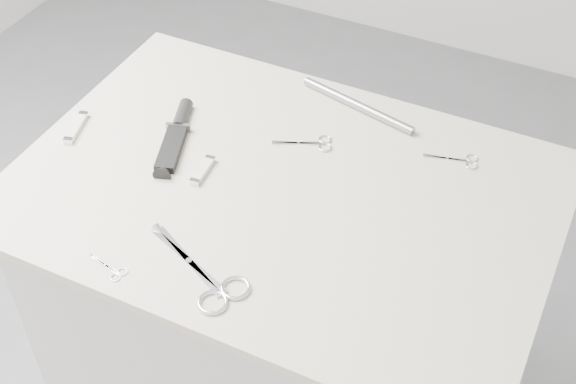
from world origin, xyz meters
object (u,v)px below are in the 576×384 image
at_px(plinth, 283,340).
at_px(embroidery_scissors_a, 313,143).
at_px(embroidery_scissors_b, 460,160).
at_px(large_shears, 211,283).
at_px(pocket_knife_b, 203,171).
at_px(sheathed_knife, 176,133).
at_px(metal_rail, 358,105).
at_px(tiny_scissors, 111,269).
at_px(pocket_knife_a, 76,127).

distance_m(plinth, embroidery_scissors_a, 0.49).
bearing_deg(embroidery_scissors_b, large_shears, -134.28).
distance_m(plinth, pocket_knife_b, 0.50).
bearing_deg(sheathed_knife, metal_rail, -69.68).
height_order(tiny_scissors, pocket_knife_a, pocket_knife_a).
distance_m(pocket_knife_b, metal_rail, 0.36).
height_order(plinth, metal_rail, metal_rail).
height_order(embroidery_scissors_b, pocket_knife_b, pocket_knife_b).
height_order(large_shears, pocket_knife_a, pocket_knife_a).
distance_m(large_shears, embroidery_scissors_b, 0.55).
bearing_deg(plinth, tiny_scissors, -119.33).
distance_m(embroidery_scissors_b, tiny_scissors, 0.69).
relative_size(tiny_scissors, pocket_knife_b, 0.97).
bearing_deg(sheathed_knife, pocket_knife_a, 90.79).
bearing_deg(plinth, pocket_knife_b, -170.66).
relative_size(large_shears, tiny_scissors, 2.83).
bearing_deg(pocket_knife_b, large_shears, -151.92).
bearing_deg(metal_rail, sheathed_knife, -140.48).
distance_m(large_shears, metal_rail, 0.54).
bearing_deg(sheathed_knife, embroidery_scissors_a, -88.44).
relative_size(embroidery_scissors_b, pocket_knife_b, 1.32).
bearing_deg(embroidery_scissors_b, embroidery_scissors_a, -178.19).
relative_size(large_shears, embroidery_scissors_a, 1.90).
bearing_deg(sheathed_knife, tiny_scissors, 174.71).
xyz_separation_m(plinth, large_shears, (-0.00, -0.26, 0.47)).
distance_m(plinth, pocket_knife_a, 0.65).
bearing_deg(tiny_scissors, metal_rail, 83.09).
height_order(large_shears, pocket_knife_b, pocket_knife_b).
bearing_deg(pocket_knife_a, embroidery_scissors_a, -85.16).
relative_size(plinth, tiny_scissors, 11.58).
height_order(pocket_knife_a, pocket_knife_b, pocket_knife_a).
relative_size(pocket_knife_b, metal_rail, 0.30).
distance_m(large_shears, embroidery_scissors_a, 0.40).
xyz_separation_m(tiny_scissors, sheathed_knife, (-0.09, 0.35, 0.01)).
distance_m(large_shears, tiny_scissors, 0.17).
xyz_separation_m(plinth, pocket_knife_b, (-0.15, -0.03, 0.48)).
bearing_deg(sheathed_knife, embroidery_scissors_b, -91.03).
bearing_deg(large_shears, pocket_knife_b, 146.96).
relative_size(embroidery_scissors_a, pocket_knife_b, 1.45).
xyz_separation_m(large_shears, pocket_knife_b, (-0.15, 0.23, 0.00)).
bearing_deg(pocket_knife_a, large_shears, -133.11).
xyz_separation_m(embroidery_scissors_a, sheathed_knife, (-0.25, -0.10, 0.01)).
bearing_deg(embroidery_scissors_b, metal_rail, 150.85).
bearing_deg(embroidery_scissors_b, tiny_scissors, -144.28).
bearing_deg(metal_rail, large_shears, -94.10).
distance_m(pocket_knife_a, metal_rail, 0.57).
distance_m(plinth, metal_rail, 0.56).
bearing_deg(tiny_scissors, pocket_knife_a, 147.28).
relative_size(plinth, embroidery_scissors_a, 7.78).
height_order(embroidery_scissors_b, metal_rail, metal_rail).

